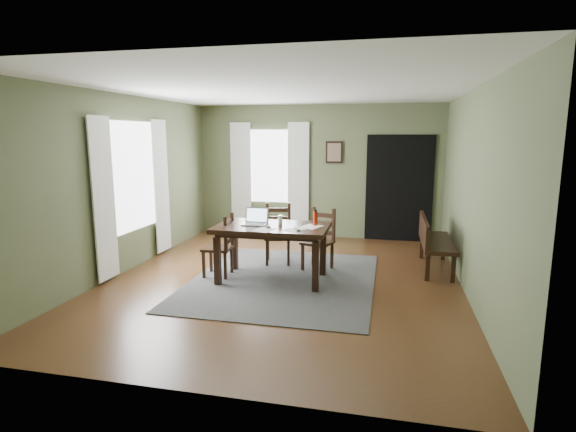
% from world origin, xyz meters
% --- Properties ---
extents(ground, '(5.00, 6.00, 0.01)m').
position_xyz_m(ground, '(0.00, 0.00, -0.01)').
color(ground, '#492C16').
extents(room_shell, '(5.02, 6.02, 2.71)m').
position_xyz_m(room_shell, '(0.00, 0.00, 1.80)').
color(room_shell, '#545D3D').
rests_on(room_shell, ground).
extents(rug, '(2.60, 3.20, 0.01)m').
position_xyz_m(rug, '(0.00, 0.00, 0.01)').
color(rug, '#383838').
rests_on(rug, ground).
extents(dining_table, '(1.61, 0.98, 0.80)m').
position_xyz_m(dining_table, '(-0.16, -0.03, 0.71)').
color(dining_table, black).
rests_on(dining_table, rug).
extents(chair_end, '(0.43, 0.43, 0.93)m').
position_xyz_m(chair_end, '(-0.95, -0.01, 0.46)').
color(chair_end, black).
rests_on(chair_end, rug).
extents(chair_back_left, '(0.51, 0.51, 0.97)m').
position_xyz_m(chair_back_left, '(-0.30, 0.89, 0.48)').
color(chair_back_left, black).
rests_on(chair_back_left, rug).
extents(chair_back_right, '(0.53, 0.53, 0.95)m').
position_xyz_m(chair_back_right, '(0.42, 0.66, 0.47)').
color(chair_back_right, black).
rests_on(chair_back_right, rug).
extents(bench, '(0.47, 1.45, 0.82)m').
position_xyz_m(bench, '(2.15, 1.07, 0.49)').
color(bench, black).
rests_on(bench, ground).
extents(laptop, '(0.35, 0.28, 0.24)m').
position_xyz_m(laptop, '(-0.42, 0.02, 0.87)').
color(laptop, '#B7B7BC').
rests_on(laptop, dining_table).
extents(computer_mouse, '(0.09, 0.11, 0.03)m').
position_xyz_m(computer_mouse, '(-0.16, -0.22, 0.83)').
color(computer_mouse, '#3F3F42').
rests_on(computer_mouse, dining_table).
extents(tv_remote, '(0.11, 0.17, 0.02)m').
position_xyz_m(tv_remote, '(0.25, -0.25, 0.82)').
color(tv_remote, black).
rests_on(tv_remote, dining_table).
extents(drinking_glass, '(0.08, 0.08, 0.14)m').
position_xyz_m(drinking_glass, '(-0.06, 0.05, 0.88)').
color(drinking_glass, silver).
rests_on(drinking_glass, dining_table).
extents(water_bottle, '(0.07, 0.07, 0.23)m').
position_xyz_m(water_bottle, '(0.44, 0.11, 0.92)').
color(water_bottle, '#B3250D').
rests_on(water_bottle, dining_table).
extents(paper_b, '(0.32, 0.34, 0.00)m').
position_xyz_m(paper_b, '(0.21, -0.25, 0.81)').
color(paper_b, white).
rests_on(paper_b, dining_table).
extents(paper_d, '(0.35, 0.40, 0.00)m').
position_xyz_m(paper_d, '(0.40, 0.01, 0.82)').
color(paper_d, white).
rests_on(paper_d, dining_table).
extents(paper_e, '(0.30, 0.35, 0.00)m').
position_xyz_m(paper_e, '(-0.19, -0.36, 0.82)').
color(paper_e, white).
rests_on(paper_e, dining_table).
extents(window_left, '(0.01, 1.30, 1.70)m').
position_xyz_m(window_left, '(-2.47, 0.20, 1.45)').
color(window_left, white).
rests_on(window_left, ground).
extents(window_back, '(1.00, 0.01, 1.50)m').
position_xyz_m(window_back, '(-1.00, 2.97, 1.45)').
color(window_back, white).
rests_on(window_back, ground).
extents(curtain_left_near, '(0.03, 0.48, 2.30)m').
position_xyz_m(curtain_left_near, '(-2.44, -0.62, 1.20)').
color(curtain_left_near, silver).
rests_on(curtain_left_near, ground).
extents(curtain_left_far, '(0.03, 0.48, 2.30)m').
position_xyz_m(curtain_left_far, '(-2.44, 1.02, 1.20)').
color(curtain_left_far, silver).
rests_on(curtain_left_far, ground).
extents(curtain_back_left, '(0.44, 0.03, 2.30)m').
position_xyz_m(curtain_back_left, '(-1.62, 2.94, 1.20)').
color(curtain_back_left, silver).
rests_on(curtain_back_left, ground).
extents(curtain_back_right, '(0.44, 0.03, 2.30)m').
position_xyz_m(curtain_back_right, '(-0.38, 2.94, 1.20)').
color(curtain_back_right, silver).
rests_on(curtain_back_right, ground).
extents(framed_picture, '(0.34, 0.03, 0.44)m').
position_xyz_m(framed_picture, '(0.35, 2.97, 1.75)').
color(framed_picture, black).
rests_on(framed_picture, ground).
extents(doorway_back, '(1.30, 0.03, 2.10)m').
position_xyz_m(doorway_back, '(1.65, 2.97, 1.05)').
color(doorway_back, black).
rests_on(doorway_back, ground).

